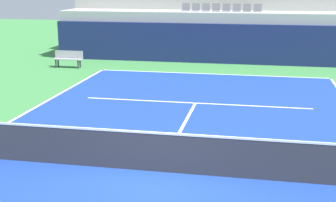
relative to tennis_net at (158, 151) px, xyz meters
The scene contains 11 objects.
ground_plane 0.51m from the tennis_net, ahead, with size 80.00×80.00×0.00m, color #387A3D.
court_surface 0.50m from the tennis_net, ahead, with size 11.00×24.00×0.01m, color navy.
baseline_far 11.96m from the tennis_net, 90.00° to the left, with size 11.00×0.10×0.00m, color white.
service_line_far 6.42m from the tennis_net, 90.00° to the left, with size 8.26×0.10×0.00m, color white.
centre_service_line 3.24m from the tennis_net, 90.00° to the left, with size 0.10×6.40×0.00m, color white.
back_wall 15.07m from the tennis_net, 90.00° to the left, with size 18.10×0.30×2.11m, color navy.
stands_tier_lower 16.43m from the tennis_net, 90.00° to the left, with size 18.10×2.40×2.67m, color #9E9E99.
stands_tier_upper 18.86m from the tennis_net, 90.00° to the left, with size 18.10×2.40×3.53m, color #9E9E99.
seating_row_lower 16.67m from the tennis_net, 90.00° to the left, with size 4.41×0.44×0.44m.
tennis_net is the anchor object (origin of this frame).
player_bench 14.37m from the tennis_net, 120.95° to the left, with size 1.50×0.40×0.85m.
Camera 1 is at (2.19, -9.95, 4.35)m, focal length 50.04 mm.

